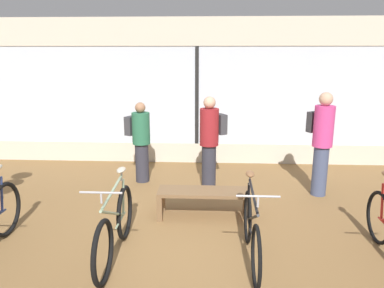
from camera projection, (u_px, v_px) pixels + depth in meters
ground_plane at (186, 242)px, 5.02m from camera, size 24.00×24.00×0.00m
shop_back_wall at (197, 91)px, 8.25m from camera, size 12.00×0.08×3.20m
bicycle_left at (115, 227)px, 4.58m from camera, size 0.46×1.78×1.05m
bicycle_right at (251, 231)px, 4.51m from camera, size 0.46×1.70×1.03m
display_bench at (204, 195)px, 5.72m from camera, size 1.40×0.44×0.43m
customer_near_rack at (140, 140)px, 7.19m from camera, size 0.56×0.47×1.56m
customer_by_window at (322, 140)px, 6.47m from camera, size 0.47×0.56×1.83m
customer_mid_floor at (210, 140)px, 6.76m from camera, size 0.56×0.49×1.72m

